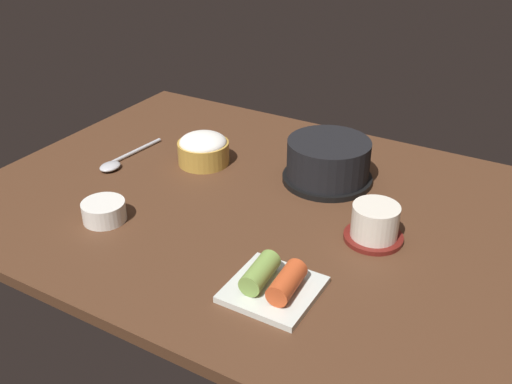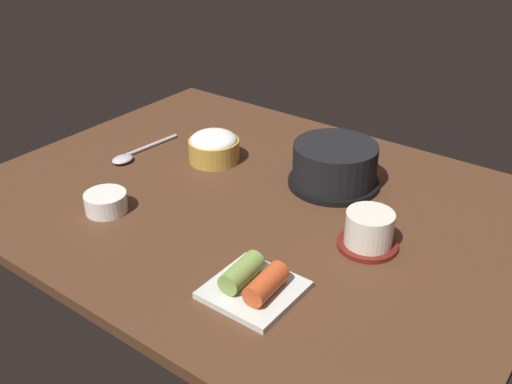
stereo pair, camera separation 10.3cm
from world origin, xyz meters
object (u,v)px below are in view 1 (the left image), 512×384
at_px(rice_bowl, 203,149).
at_px(spoon, 118,162).
at_px(side_bowl_near, 104,211).
at_px(stone_pot, 328,161).
at_px(tea_cup_with_saucer, 375,223).
at_px(kimchi_plate, 273,283).

bearing_deg(rice_bowl, spoon, -147.25).
bearing_deg(side_bowl_near, stone_pot, 49.91).
relative_size(side_bowl_near, spoon, 0.41).
bearing_deg(tea_cup_with_saucer, side_bowl_near, -157.26).
relative_size(stone_pot, tea_cup_with_saucer, 1.78).
bearing_deg(tea_cup_with_saucer, stone_pot, 135.24).
bearing_deg(rice_bowl, kimchi_plate, -42.21).
xyz_separation_m(side_bowl_near, spoon, (-0.12, 0.17, -0.01)).
distance_m(rice_bowl, side_bowl_near, 0.27).
height_order(rice_bowl, kimchi_plate, rice_bowl).
height_order(stone_pot, side_bowl_near, stone_pot).
bearing_deg(rice_bowl, tea_cup_with_saucer, -12.87).
xyz_separation_m(stone_pot, side_bowl_near, (-0.27, -0.32, -0.02)).
distance_m(stone_pot, tea_cup_with_saucer, 0.21).
relative_size(rice_bowl, spoon, 0.58).
distance_m(side_bowl_near, spoon, 0.21).
bearing_deg(tea_cup_with_saucer, kimchi_plate, -110.80).
height_order(rice_bowl, tea_cup_with_saucer, rice_bowl).
height_order(stone_pot, tea_cup_with_saucer, stone_pot).
bearing_deg(stone_pot, rice_bowl, -167.37).
bearing_deg(rice_bowl, stone_pot, 12.63).
bearing_deg(stone_pot, tea_cup_with_saucer, -44.76).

